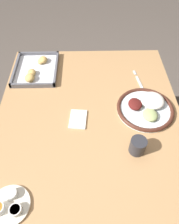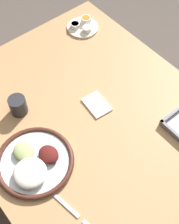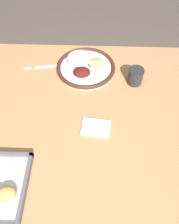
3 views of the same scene
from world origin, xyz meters
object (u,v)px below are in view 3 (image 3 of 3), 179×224
object	(u,v)px
drinking_cup	(135,76)
napkin	(95,127)
fork	(47,66)
dinner_plate	(84,66)

from	to	relation	value
drinking_cup	napkin	size ratio (longest dim) A/B	0.64
fork	napkin	world-z (taller)	napkin
fork	napkin	size ratio (longest dim) A/B	1.71
fork	drinking_cup	bearing A→B (deg)	158.91
dinner_plate	drinking_cup	xyz separation A→B (m)	(-0.23, 0.08, 0.02)
fork	drinking_cup	size ratio (longest dim) A/B	2.69
drinking_cup	napkin	world-z (taller)	drinking_cup
dinner_plate	napkin	world-z (taller)	dinner_plate
dinner_plate	drinking_cup	distance (m)	0.25
drinking_cup	dinner_plate	bearing A→B (deg)	-19.82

